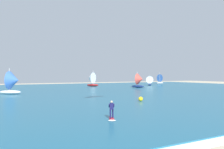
# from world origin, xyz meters

# --- Properties ---
(ocean) EXTENTS (160.00, 90.00, 0.10)m
(ocean) POSITION_xyz_m (0.00, 51.47, 0.05)
(ocean) COLOR #1E607F
(ocean) RESTS_ON ground
(shoreline_foam) EXTENTS (96.25, 1.92, 0.01)m
(shoreline_foam) POSITION_xyz_m (-1.15, 6.18, 0.01)
(shoreline_foam) COLOR white
(shoreline_foam) RESTS_ON ground
(kitesurfer) EXTENTS (1.35, 2.01, 1.67)m
(kitesurfer) POSITION_xyz_m (-1.67, 14.74, 0.70)
(kitesurfer) COLOR red
(kitesurfer) RESTS_ON ocean
(sailboat_far_right) EXTENTS (4.60, 4.91, 5.45)m
(sailboat_far_right) POSITION_xyz_m (19.46, 69.84, 2.60)
(sailboat_far_right) COLOR maroon
(sailboat_far_right) RESTS_ON ocean
(sailboat_trailing) EXTENTS (4.22, 3.65, 4.80)m
(sailboat_trailing) POSITION_xyz_m (54.94, 74.90, 2.30)
(sailboat_trailing) COLOR white
(sailboat_trailing) RESTS_ON ocean
(sailboat_far_left) EXTENTS (3.51, 3.43, 3.94)m
(sailboat_far_left) POSITION_xyz_m (41.95, 65.80, 1.91)
(sailboat_far_left) COLOR navy
(sailboat_far_left) RESTS_ON ocean
(sailboat_mid_right) EXTENTS (4.07, 4.49, 4.99)m
(sailboat_mid_right) POSITION_xyz_m (29.76, 55.27, 2.39)
(sailboat_mid_right) COLOR navy
(sailboat_mid_right) RESTS_ON ocean
(sailboat_near_shore) EXTENTS (4.86, 4.43, 5.40)m
(sailboat_near_shore) POSITION_xyz_m (-7.32, 47.68, 2.57)
(sailboat_near_shore) COLOR white
(sailboat_near_shore) RESTS_ON ocean
(marker_buoy) EXTENTS (0.70, 0.70, 0.70)m
(marker_buoy) POSITION_xyz_m (8.81, 25.03, 0.45)
(marker_buoy) COLOR yellow
(marker_buoy) RESTS_ON ocean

